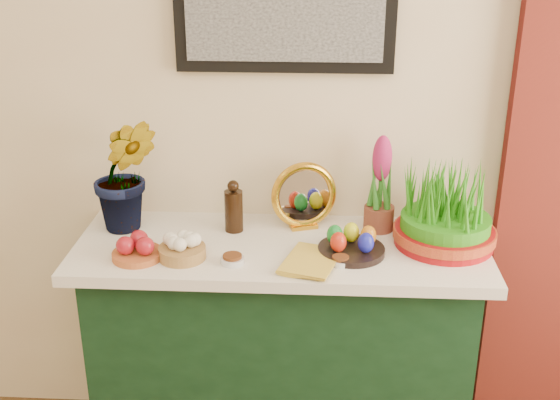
% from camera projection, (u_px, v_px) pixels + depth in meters
% --- Properties ---
extents(sideboard, '(1.30, 0.45, 0.85)m').
position_uv_depth(sideboard, '(281.00, 357.00, 2.57)').
color(sideboard, '#12331B').
rests_on(sideboard, ground).
extents(tablecloth, '(1.40, 0.55, 0.04)m').
position_uv_depth(tablecloth, '(281.00, 248.00, 2.40)').
color(tablecloth, white).
rests_on(tablecloth, sideboard).
extents(hyacinth_green, '(0.30, 0.27, 0.54)m').
position_uv_depth(hyacinth_green, '(124.00, 156.00, 2.40)').
color(hyacinth_green, '#2E7B24').
rests_on(hyacinth_green, tablecloth).
extents(apple_bowl, '(0.17, 0.17, 0.08)m').
position_uv_depth(apple_bowl, '(137.00, 248.00, 2.28)').
color(apple_bowl, '#AE5629').
rests_on(apple_bowl, tablecloth).
extents(garlic_basket, '(0.20, 0.20, 0.09)m').
position_uv_depth(garlic_basket, '(182.00, 248.00, 2.28)').
color(garlic_basket, '#9F7D40').
rests_on(garlic_basket, tablecloth).
extents(vinegar_cruet, '(0.06, 0.06, 0.19)m').
position_uv_depth(vinegar_cruet, '(234.00, 209.00, 2.46)').
color(vinegar_cruet, black).
rests_on(vinegar_cruet, tablecloth).
extents(mirror, '(0.24, 0.13, 0.24)m').
position_uv_depth(mirror, '(304.00, 196.00, 2.48)').
color(mirror, gold).
rests_on(mirror, tablecloth).
extents(book, '(0.20, 0.25, 0.03)m').
position_uv_depth(book, '(287.00, 257.00, 2.27)').
color(book, gold).
rests_on(book, tablecloth).
extents(spice_dish_left, '(0.08, 0.08, 0.03)m').
position_uv_depth(spice_dish_left, '(232.00, 259.00, 2.25)').
color(spice_dish_left, silver).
rests_on(spice_dish_left, tablecloth).
extents(spice_dish_right, '(0.07, 0.07, 0.03)m').
position_uv_depth(spice_dish_right, '(340.00, 261.00, 2.25)').
color(spice_dish_right, silver).
rests_on(spice_dish_right, tablecloth).
extents(egg_plate, '(0.23, 0.23, 0.09)m').
position_uv_depth(egg_plate, '(351.00, 244.00, 2.31)').
color(egg_plate, black).
rests_on(egg_plate, tablecloth).
extents(hyacinth_pink, '(0.11, 0.11, 0.35)m').
position_uv_depth(hyacinth_pink, '(380.00, 188.00, 2.44)').
color(hyacinth_pink, brown).
rests_on(hyacinth_pink, tablecloth).
extents(wheatgrass_sabzeh, '(0.34, 0.34, 0.28)m').
position_uv_depth(wheatgrass_sabzeh, '(446.00, 211.00, 2.34)').
color(wheatgrass_sabzeh, maroon).
rests_on(wheatgrass_sabzeh, tablecloth).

